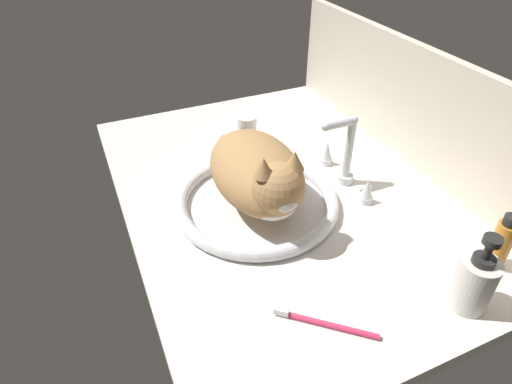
% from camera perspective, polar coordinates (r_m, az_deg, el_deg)
% --- Properties ---
extents(countertop, '(1.03, 0.72, 0.03)m').
position_cam_1_polar(countertop, '(1.05, 2.99, -0.27)').
color(countertop, silver).
rests_on(countertop, ground).
extents(backsplash_wall, '(1.03, 0.02, 0.32)m').
position_cam_1_polar(backsplash_wall, '(1.16, 20.16, 9.98)').
color(backsplash_wall, beige).
rests_on(backsplash_wall, ground).
extents(sink_basin, '(0.37, 0.37, 0.03)m').
position_cam_1_polar(sink_basin, '(0.98, 0.00, -1.23)').
color(sink_basin, white).
rests_on(sink_basin, countertop).
extents(faucet, '(0.21, 0.10, 0.18)m').
position_cam_1_polar(faucet, '(1.04, 11.77, 4.38)').
color(faucet, silver).
rests_on(faucet, countertop).
extents(cat, '(0.41, 0.20, 0.18)m').
position_cam_1_polar(cat, '(0.91, 0.46, 2.36)').
color(cat, tan).
rests_on(cat, sink_basin).
extents(pill_bottle, '(0.06, 0.06, 0.09)m').
position_cam_1_polar(pill_bottle, '(1.19, -1.21, 7.96)').
color(pill_bottle, white).
rests_on(pill_bottle, countertop).
extents(amber_bottle, '(0.04, 0.04, 0.12)m').
position_cam_1_polar(amber_bottle, '(0.93, 29.78, -5.92)').
color(amber_bottle, '#C67A23').
rests_on(amber_bottle, countertop).
extents(soap_pump_bottle, '(0.07, 0.07, 0.16)m').
position_cam_1_polar(soap_pump_bottle, '(0.83, 26.96, -10.61)').
color(soap_pump_bottle, silver).
rests_on(soap_pump_bottle, countertop).
extents(toothbrush, '(0.12, 0.14, 0.02)m').
position_cam_1_polar(toothbrush, '(0.76, 8.85, -16.79)').
color(toothbrush, '#D83359').
rests_on(toothbrush, countertop).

